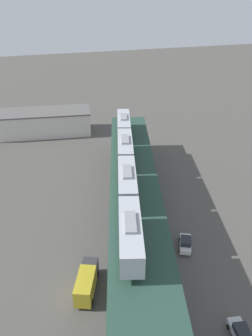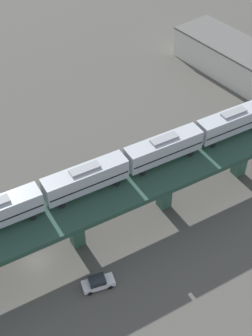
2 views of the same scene
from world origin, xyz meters
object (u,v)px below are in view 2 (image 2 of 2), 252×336
(subway_train, at_px, (126,163))
(street_car_white, at_px, (98,283))
(warehouse_building, at_px, (235,60))
(delivery_truck, at_px, (0,225))

(subway_train, relative_size, street_car_white, 10.25)
(subway_train, xyz_separation_m, street_car_white, (6.38, -12.00, -9.92))
(subway_train, relative_size, warehouse_building, 1.63)
(delivery_truck, bearing_deg, subway_train, 55.45)
(street_car_white, bearing_deg, subway_train, 117.99)
(street_car_white, distance_m, delivery_truck, 17.59)
(subway_train, xyz_separation_m, warehouse_building, (-11.42, 45.43, -7.45))
(subway_train, xyz_separation_m, delivery_truck, (-10.80, -15.68, -9.09))
(delivery_truck, relative_size, warehouse_building, 0.25)
(warehouse_building, bearing_deg, subway_train, -75.89)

